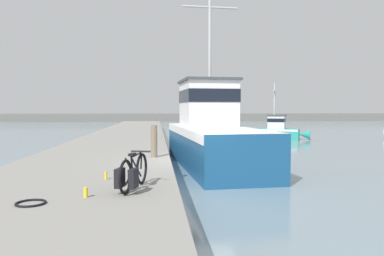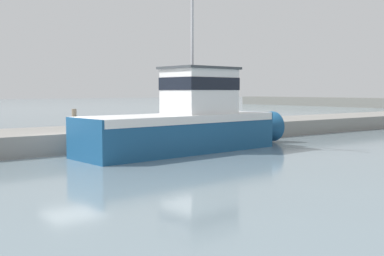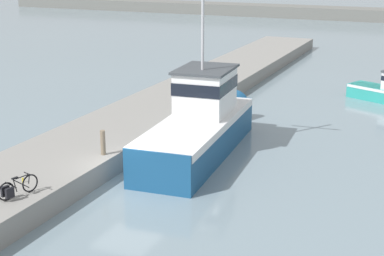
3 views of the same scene
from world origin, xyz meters
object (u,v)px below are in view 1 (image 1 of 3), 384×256
Objects in this scene: boat_red_outer at (273,130)px; water_bottle_on_curb at (106,175)px; bicycle_touring at (132,174)px; fishing_boat_main at (210,133)px; mooring_post at (154,141)px; water_bottle_by_bike at (86,192)px.

water_bottle_on_curb is at bearing -1.61° from boat_red_outer.
fishing_boat_main is at bearing 88.51° from bicycle_touring.
mooring_post reaches higher than water_bottle_by_bike.
boat_red_outer is 3.57× the size of bicycle_touring.
water_bottle_by_bike is (-0.82, -0.54, -0.25)m from bicycle_touring.
water_bottle_by_bike is 1.81m from water_bottle_on_curb.
mooring_post is at bearing 100.95° from bicycle_touring.
bicycle_touring reaches higher than water_bottle_by_bike.
fishing_boat_main is 63.91× the size of water_bottle_by_bike.
bicycle_touring is (-3.07, -10.05, -0.18)m from fishing_boat_main.
water_bottle_on_curb is at bearing -117.57° from fishing_boat_main.
bicycle_touring is (-10.62, -24.11, 0.53)m from boat_red_outer.
mooring_post is (-10.20, -18.82, 0.74)m from boat_red_outer.
boat_red_outer reaches higher than bicycle_touring.
boat_red_outer is 5.35× the size of mooring_post.
mooring_post reaches higher than water_bottle_on_curb.
fishing_boat_main is 9.58m from water_bottle_on_curb.
fishing_boat_main reaches higher than water_bottle_on_curb.
bicycle_touring is 1.46m from water_bottle_on_curb.
water_bottle_on_curb is (0.13, 1.80, -0.00)m from water_bottle_by_bike.
water_bottle_by_bike is at bearing -131.17° from bicycle_touring.
fishing_boat_main reaches higher than water_bottle_by_bike.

